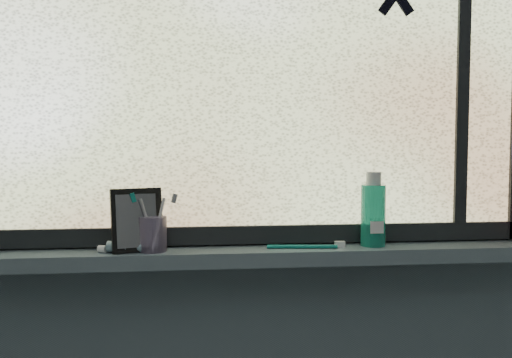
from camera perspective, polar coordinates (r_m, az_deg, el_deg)
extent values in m
cube|color=#9EA3A8|center=(1.60, -0.45, 1.70)|extent=(3.00, 0.01, 2.50)
cube|color=slate|center=(1.56, -0.16, -7.65)|extent=(1.62, 0.14, 0.04)
cube|color=silver|center=(1.59, -0.37, 11.79)|extent=(1.50, 0.01, 1.00)
cube|color=black|center=(1.59, -0.35, -5.54)|extent=(1.60, 0.03, 0.05)
cube|color=black|center=(1.75, 19.92, 10.83)|extent=(0.03, 0.03, 1.00)
cube|color=black|center=(1.52, -11.82, -4.05)|extent=(0.15, 0.10, 0.17)
cylinder|color=#A28DBB|center=(1.52, -10.23, -5.44)|extent=(0.08, 0.08, 0.09)
cylinder|color=teal|center=(1.60, 11.64, -2.95)|extent=(0.08, 0.08, 0.17)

